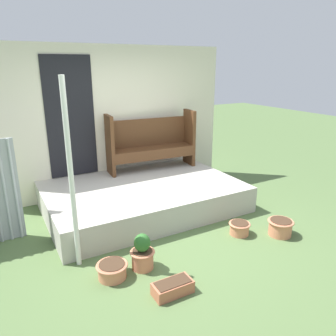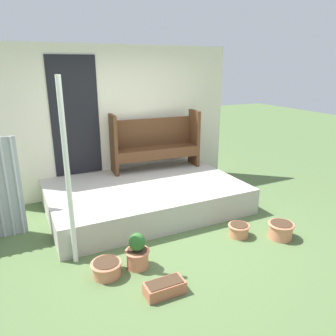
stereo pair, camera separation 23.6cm
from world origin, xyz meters
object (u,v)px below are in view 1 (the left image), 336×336
bench (151,141)px  planter_box_rect (173,288)px  flower_pot_middle (142,253)px  flower_pot_far_right (280,227)px  flower_pot_left (112,270)px  support_post (71,178)px  flower_pot_right (239,228)px

bench → planter_box_rect: bearing=-108.0°
flower_pot_middle → flower_pot_far_right: flower_pot_middle is taller
flower_pot_left → flower_pot_middle: bearing=0.2°
bench → planter_box_rect: 3.14m
support_post → bench: 2.59m
support_post → flower_pot_middle: support_post is taller
flower_pot_far_right → planter_box_rect: (-1.92, -0.34, -0.05)m
flower_pot_far_right → bench: bearing=107.5°
support_post → bench: (1.85, 1.80, -0.16)m
flower_pot_left → support_post: bearing=120.2°
flower_pot_left → planter_box_rect: flower_pot_left is taller
flower_pot_middle → planter_box_rect: flower_pot_middle is taller
flower_pot_left → bench: bearing=54.5°
bench → flower_pot_right: 2.34m
bench → flower_pot_far_right: (0.78, -2.46, -0.81)m
flower_pot_right → flower_pot_left: bearing=-178.0°
flower_pot_right → planter_box_rect: 1.56m
flower_pot_left → flower_pot_right: flower_pot_right is taller
flower_pot_left → flower_pot_right: 1.89m
support_post → flower_pot_left: 1.12m
flower_pot_middle → flower_pot_right: flower_pot_middle is taller
flower_pot_middle → flower_pot_far_right: 2.01m
flower_pot_middle → planter_box_rect: (0.08, -0.56, -0.12)m
support_post → bench: support_post is taller
flower_pot_middle → flower_pot_far_right: bearing=-6.4°
bench → flower_pot_far_right: bearing=-68.3°
flower_pot_middle → flower_pot_far_right: size_ratio=1.24×
flower_pot_left → flower_pot_right: size_ratio=1.18×
flower_pot_left → flower_pot_middle: 0.38m
bench → flower_pot_middle: bearing=-114.5°
flower_pot_middle → planter_box_rect: size_ratio=1.04×
support_post → bench: bearing=44.1°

